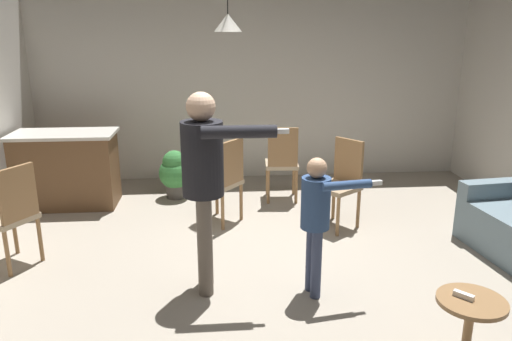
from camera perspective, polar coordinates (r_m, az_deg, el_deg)
name	(u,v)px	position (r m, az deg, el deg)	size (l,w,h in m)	color
ground	(280,274)	(4.67, 2.85, -11.85)	(7.68, 7.68, 0.00)	#9E9384
wall_back	(253,87)	(7.35, -0.38, 9.61)	(6.40, 0.10, 2.70)	beige
kitchen_counter	(67,169)	(6.65, -21.08, 0.14)	(1.26, 0.66, 0.95)	brown
side_table_by_couch	(468,326)	(3.63, 23.39, -16.19)	(0.44, 0.44, 0.52)	olive
person_adult	(205,172)	(4.03, -5.98, -0.14)	(0.84, 0.50, 1.72)	#60564C
person_child	(317,212)	(4.07, 7.04, -4.75)	(0.64, 0.35, 1.20)	#384260
dining_chair_by_counter	(224,178)	(5.62, -3.70, -0.87)	(0.59, 0.59, 1.00)	olive
dining_chair_near_wall	(282,161)	(6.35, 3.04, 1.15)	(0.45, 0.45, 1.00)	olive
dining_chair_centre_back	(12,212)	(5.11, -26.43, -4.38)	(0.58, 0.58, 1.00)	olive
dining_chair_spare	(341,180)	(5.62, 9.85, -1.10)	(0.59, 0.59, 1.00)	olive
potted_plant_corner	(175,172)	(6.60, -9.39, -0.17)	(0.42, 0.42, 0.65)	#4C4742
spare_remote_on_table	(464,295)	(3.52, 22.93, -13.20)	(0.04, 0.13, 0.04)	white
ceiling_light_pendant	(228,23)	(5.86, -3.28, 16.74)	(0.32, 0.32, 0.55)	silver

